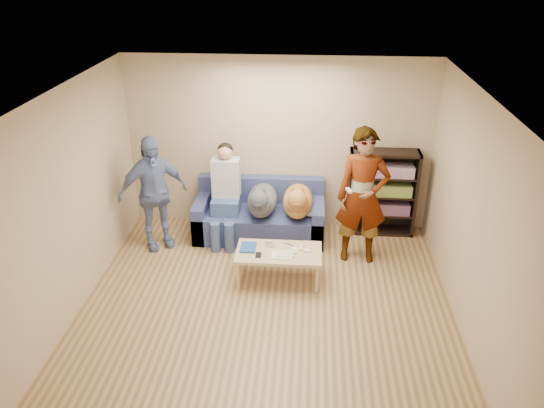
# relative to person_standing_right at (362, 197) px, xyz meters

# --- Properties ---
(ground) EXTENTS (5.00, 5.00, 0.00)m
(ground) POSITION_rel_person_standing_right_xyz_m (-1.18, -1.52, -0.95)
(ground) COLOR brown
(ground) RESTS_ON ground
(ceiling) EXTENTS (5.00, 5.00, 0.00)m
(ceiling) POSITION_rel_person_standing_right_xyz_m (-1.18, -1.52, 1.65)
(ceiling) COLOR white
(ceiling) RESTS_ON ground
(wall_back) EXTENTS (4.50, 0.00, 4.50)m
(wall_back) POSITION_rel_person_standing_right_xyz_m (-1.18, 0.98, 0.35)
(wall_back) COLOR tan
(wall_back) RESTS_ON ground
(wall_left) EXTENTS (0.00, 5.00, 5.00)m
(wall_left) POSITION_rel_person_standing_right_xyz_m (-3.43, -1.52, 0.35)
(wall_left) COLOR tan
(wall_left) RESTS_ON ground
(wall_right) EXTENTS (0.00, 5.00, 5.00)m
(wall_right) POSITION_rel_person_standing_right_xyz_m (1.07, -1.52, 0.35)
(wall_right) COLOR tan
(wall_right) RESTS_ON ground
(blanket) EXTENTS (0.36, 0.30, 0.12)m
(blanket) POSITION_rel_person_standing_right_xyz_m (-0.65, 0.44, -0.46)
(blanket) COLOR #BABBC0
(blanket) RESTS_ON sofa
(person_standing_right) EXTENTS (0.69, 0.46, 1.89)m
(person_standing_right) POSITION_rel_person_standing_right_xyz_m (0.00, 0.00, 0.00)
(person_standing_right) COLOR gray
(person_standing_right) RESTS_ON ground
(person_standing_left) EXTENTS (1.05, 0.87, 1.67)m
(person_standing_left) POSITION_rel_person_standing_right_xyz_m (-2.89, 0.13, -0.11)
(person_standing_left) COLOR #6F87B1
(person_standing_left) RESTS_ON ground
(held_controller) EXTENTS (0.08, 0.14, 0.03)m
(held_controller) POSITION_rel_person_standing_right_xyz_m (-0.20, -0.20, 0.18)
(held_controller) COLOR silver
(held_controller) RESTS_ON person_standing_right
(notebook_blue) EXTENTS (0.20, 0.26, 0.03)m
(notebook_blue) POSITION_rel_person_standing_right_xyz_m (-1.47, -0.56, -0.51)
(notebook_blue) COLOR #1A4593
(notebook_blue) RESTS_ON coffee_table
(papers) EXTENTS (0.26, 0.20, 0.02)m
(papers) POSITION_rel_person_standing_right_xyz_m (-1.02, -0.71, -0.52)
(papers) COLOR white
(papers) RESTS_ON coffee_table
(magazine) EXTENTS (0.22, 0.17, 0.01)m
(magazine) POSITION_rel_person_standing_right_xyz_m (-0.99, -0.69, -0.51)
(magazine) COLOR beige
(magazine) RESTS_ON coffee_table
(camera_silver) EXTENTS (0.11, 0.06, 0.05)m
(camera_silver) POSITION_rel_person_standing_right_xyz_m (-1.19, -0.49, -0.50)
(camera_silver) COLOR #B5B5BA
(camera_silver) RESTS_ON coffee_table
(controller_a) EXTENTS (0.04, 0.13, 0.03)m
(controller_a) POSITION_rel_person_standing_right_xyz_m (-0.79, -0.51, -0.51)
(controller_a) COLOR silver
(controller_a) RESTS_ON coffee_table
(controller_b) EXTENTS (0.09, 0.06, 0.03)m
(controller_b) POSITION_rel_person_standing_right_xyz_m (-0.71, -0.59, -0.51)
(controller_b) COLOR silver
(controller_b) RESTS_ON coffee_table
(headphone_cup_a) EXTENTS (0.07, 0.07, 0.02)m
(headphone_cup_a) POSITION_rel_person_standing_right_xyz_m (-0.87, -0.63, -0.52)
(headphone_cup_a) COLOR silver
(headphone_cup_a) RESTS_ON coffee_table
(headphone_cup_b) EXTENTS (0.07, 0.07, 0.02)m
(headphone_cup_b) POSITION_rel_person_standing_right_xyz_m (-0.87, -0.55, -0.52)
(headphone_cup_b) COLOR white
(headphone_cup_b) RESTS_ON coffee_table
(pen_orange) EXTENTS (0.13, 0.06, 0.01)m
(pen_orange) POSITION_rel_person_standing_right_xyz_m (-1.09, -0.77, -0.52)
(pen_orange) COLOR orange
(pen_orange) RESTS_ON coffee_table
(pen_black) EXTENTS (0.13, 0.08, 0.01)m
(pen_black) POSITION_rel_person_standing_right_xyz_m (-0.95, -0.43, -0.52)
(pen_black) COLOR black
(pen_black) RESTS_ON coffee_table
(wallet) EXTENTS (0.07, 0.12, 0.02)m
(wallet) POSITION_rel_person_standing_right_xyz_m (-1.32, -0.73, -0.52)
(wallet) COLOR black
(wallet) RESTS_ON coffee_table
(sofa) EXTENTS (1.90, 0.85, 0.82)m
(sofa) POSITION_rel_person_standing_right_xyz_m (-1.43, 0.58, -0.67)
(sofa) COLOR #515B93
(sofa) RESTS_ON ground
(person_seated) EXTENTS (0.40, 0.73, 1.47)m
(person_seated) POSITION_rel_person_standing_right_xyz_m (-1.92, 0.45, -0.17)
(person_seated) COLOR #3D5886
(person_seated) RESTS_ON sofa
(dog_gray) EXTENTS (0.44, 1.26, 0.63)m
(dog_gray) POSITION_rel_person_standing_right_xyz_m (-1.39, 0.40, -0.30)
(dog_gray) COLOR #4D5157
(dog_gray) RESTS_ON sofa
(dog_tan) EXTENTS (0.44, 1.18, 0.63)m
(dog_tan) POSITION_rel_person_standing_right_xyz_m (-0.87, 0.42, -0.29)
(dog_tan) COLOR #BD843A
(dog_tan) RESTS_ON sofa
(coffee_table) EXTENTS (1.10, 0.60, 0.42)m
(coffee_table) POSITION_rel_person_standing_right_xyz_m (-1.07, -0.61, -0.57)
(coffee_table) COLOR tan
(coffee_table) RESTS_ON ground
(bookshelf) EXTENTS (1.00, 0.34, 1.30)m
(bookshelf) POSITION_rel_person_standing_right_xyz_m (0.37, 0.81, -0.27)
(bookshelf) COLOR black
(bookshelf) RESTS_ON ground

